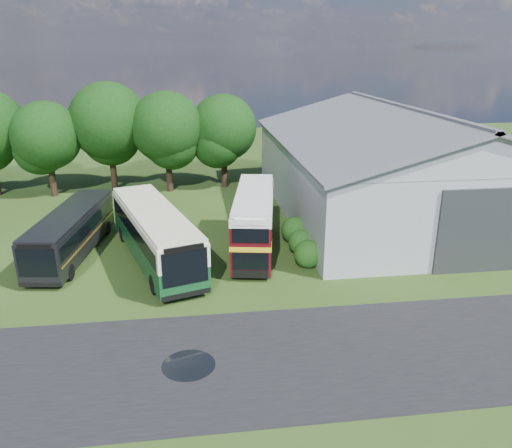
{
  "coord_description": "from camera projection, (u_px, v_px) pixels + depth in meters",
  "views": [
    {
      "loc": [
        -1.05,
        -20.48,
        12.28
      ],
      "look_at": [
        2.75,
        8.0,
        2.08
      ],
      "focal_mm": 35.0,
      "sensor_mm": 36.0,
      "label": 1
    }
  ],
  "objects": [
    {
      "name": "puddle",
      "position": [
        189.0,
        366.0,
        20.38
      ],
      "size": [
        2.2,
        2.2,
        0.01
      ],
      "primitive_type": "cylinder",
      "color": "black",
      "rests_on": "ground"
    },
    {
      "name": "shrub_back",
      "position": [
        294.0,
        241.0,
        33.4
      ],
      "size": [
        1.8,
        1.8,
        1.8
      ],
      "primitive_type": "sphere",
      "color": "#194714",
      "rests_on": "ground"
    },
    {
      "name": "tree_right_a",
      "position": [
        167.0,
        128.0,
        43.32
      ],
      "size": [
        6.26,
        6.26,
        8.83
      ],
      "color": "black",
      "rests_on": "ground"
    },
    {
      "name": "shrub_mid",
      "position": [
        301.0,
        253.0,
        31.54
      ],
      "size": [
        1.6,
        1.6,
        1.6
      ],
      "primitive_type": "sphere",
      "color": "#194714",
      "rests_on": "ground"
    },
    {
      "name": "bus_green_single",
      "position": [
        155.0,
        234.0,
        29.8
      ],
      "size": [
        6.21,
        12.14,
        3.27
      ],
      "rotation": [
        0.0,
        0.0,
        0.31
      ],
      "color": "black",
      "rests_on": "ground"
    },
    {
      "name": "tree_right_b",
      "position": [
        223.0,
        128.0,
        44.78
      ],
      "size": [
        5.98,
        5.98,
        8.45
      ],
      "color": "black",
      "rests_on": "ground"
    },
    {
      "name": "bus_maroon_double",
      "position": [
        254.0,
        222.0,
        31.2
      ],
      "size": [
        3.87,
        9.38,
        3.92
      ],
      "rotation": [
        0.0,
        0.0,
        -0.17
      ],
      "color": "black",
      "rests_on": "ground"
    },
    {
      "name": "tree_mid",
      "position": [
        109.0,
        121.0,
        43.47
      ],
      "size": [
        6.8,
        6.8,
        9.6
      ],
      "color": "black",
      "rests_on": "ground"
    },
    {
      "name": "tree_left_b",
      "position": [
        46.0,
        136.0,
        41.94
      ],
      "size": [
        5.78,
        5.78,
        8.16
      ],
      "color": "black",
      "rests_on": "ground"
    },
    {
      "name": "shrub_front",
      "position": [
        308.0,
        266.0,
        29.67
      ],
      "size": [
        1.7,
        1.7,
        1.7
      ],
      "primitive_type": "sphere",
      "color": "#194714",
      "rests_on": "ground"
    },
    {
      "name": "storage_shed",
      "position": [
        398.0,
        158.0,
        38.77
      ],
      "size": [
        18.8,
        24.8,
        8.15
      ],
      "color": "gray",
      "rests_on": "ground"
    },
    {
      "name": "ground",
      "position": [
        220.0,
        325.0,
        23.37
      ],
      "size": [
        120.0,
        120.0,
        0.0
      ],
      "primitive_type": "plane",
      "color": "#243C13",
      "rests_on": "ground"
    },
    {
      "name": "asphalt_road",
      "position": [
        296.0,
        357.0,
        20.94
      ],
      "size": [
        60.0,
        8.0,
        0.02
      ],
      "primitive_type": "cube",
      "color": "black",
      "rests_on": "ground"
    },
    {
      "name": "bus_dark_single",
      "position": [
        72.0,
        232.0,
        30.81
      ],
      "size": [
        3.75,
        10.46,
        2.82
      ],
      "rotation": [
        0.0,
        0.0,
        -0.14
      ],
      "color": "black",
      "rests_on": "ground"
    }
  ]
}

